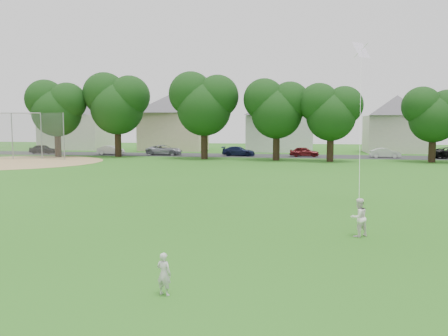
% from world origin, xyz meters
% --- Properties ---
extents(ground, '(160.00, 160.00, 0.00)m').
position_xyz_m(ground, '(0.00, 0.00, 0.00)').
color(ground, '#255E15').
rests_on(ground, ground).
extents(street, '(90.00, 7.00, 0.01)m').
position_xyz_m(street, '(0.00, 42.00, 0.01)').
color(street, '#2D2D30').
rests_on(street, ground).
extents(dirt_infield, '(18.00, 18.00, 0.02)m').
position_xyz_m(dirt_infield, '(-26.00, 28.00, 0.01)').
color(dirt_infield, '#9E7F51').
rests_on(dirt_infield, ground).
extents(toddler, '(0.39, 0.31, 0.95)m').
position_xyz_m(toddler, '(0.30, -3.18, 0.47)').
color(toddler, beige).
rests_on(toddler, ground).
extents(older_boy, '(0.79, 0.76, 1.29)m').
position_xyz_m(older_boy, '(5.10, 2.83, 0.64)').
color(older_boy, white).
rests_on(older_boy, ground).
extents(kite, '(1.00, 3.53, 8.70)m').
position_xyz_m(kite, '(5.43, 5.87, 4.01)').
color(kite, silver).
rests_on(kite, ground).
extents(baseball_backstop, '(11.05, 4.98, 5.11)m').
position_xyz_m(baseball_backstop, '(-28.11, 30.73, 2.55)').
color(baseball_backstop, gray).
rests_on(baseball_backstop, ground).
extents(tree_row, '(81.72, 8.69, 10.31)m').
position_xyz_m(tree_row, '(1.15, 35.77, 6.21)').
color(tree_row, black).
rests_on(tree_row, ground).
extents(parked_cars, '(71.68, 2.25, 1.29)m').
position_xyz_m(parked_cars, '(4.69, 41.00, 0.62)').
color(parked_cars, black).
rests_on(parked_cars, ground).
extents(house_row, '(77.42, 13.96, 10.22)m').
position_xyz_m(house_row, '(-2.14, 52.00, 4.99)').
color(house_row, silver).
rests_on(house_row, ground).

